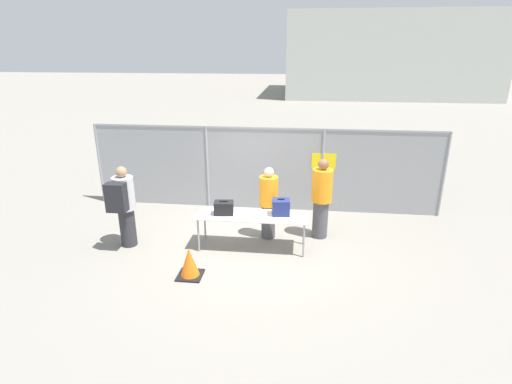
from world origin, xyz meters
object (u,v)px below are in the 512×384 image
suitcase_black (224,208)px  utility_trailer (351,172)px  inspection_table (252,217)px  security_worker_near (269,202)px  traffic_cone (189,263)px  traveler_hooded (124,204)px  security_worker_far (321,198)px  suitcase_navy (281,207)px

suitcase_black → utility_trailer: bearing=55.5°
inspection_table → utility_trailer: 5.18m
inspection_table → suitcase_black: 0.62m
security_worker_near → traffic_cone: 2.31m
inspection_table → traffic_cone: inspection_table is taller
traveler_hooded → traffic_cone: 2.06m
inspection_table → security_worker_far: security_worker_far is taller
suitcase_navy → utility_trailer: bearing=66.4°
utility_trailer → traffic_cone: (-3.53, -5.77, -0.14)m
inspection_table → utility_trailer: size_ratio=0.50×
security_worker_far → traffic_cone: size_ratio=3.13×
inspection_table → traveler_hooded: (-2.66, -0.24, 0.27)m
security_worker_far → traveler_hooded: bearing=37.9°
traveler_hooded → security_worker_near: bearing=29.3°
suitcase_black → traffic_cone: suitcase_black is taller
traffic_cone → utility_trailer: bearing=58.5°
traveler_hooded → traffic_cone: bearing=-17.5°
inspection_table → suitcase_black: (-0.59, -0.01, 0.19)m
traveler_hooded → utility_trailer: 7.05m
traveler_hooded → security_worker_far: 4.21m
suitcase_navy → security_worker_far: security_worker_far is taller
security_worker_near → suitcase_navy: bearing=125.0°
traveler_hooded → utility_trailer: size_ratio=0.39×
utility_trailer → security_worker_near: bearing=-119.4°
security_worker_near → utility_trailer: bearing=-117.2°
suitcase_black → utility_trailer: size_ratio=0.09×
suitcase_navy → security_worker_far: size_ratio=0.21×
security_worker_near → traffic_cone: security_worker_near is taller
traveler_hooded → utility_trailer: bearing=56.7°
traveler_hooded → suitcase_navy: bearing=20.1°
suitcase_black → suitcase_navy: bearing=5.4°
security_worker_near → inspection_table: bearing=64.4°
security_worker_far → inspection_table: bearing=51.2°
traveler_hooded → security_worker_near: traveler_hooded is taller
inspection_table → suitcase_navy: (0.59, 0.10, 0.22)m
inspection_table → traffic_cone: (-1.01, -1.26, -0.44)m
suitcase_navy → traffic_cone: (-1.60, -1.35, -0.65)m
suitcase_navy → traveler_hooded: (-3.25, -0.34, 0.05)m
traffic_cone → suitcase_navy: bearing=40.2°
suitcase_black → security_worker_far: security_worker_far is taller
traveler_hooded → security_worker_far: bearing=27.3°
suitcase_navy → utility_trailer: size_ratio=0.08×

